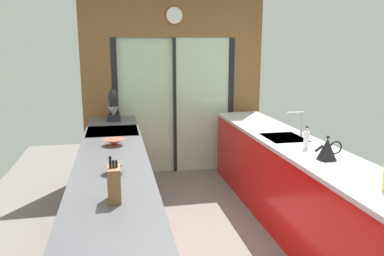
# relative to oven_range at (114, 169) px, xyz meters

# --- Properties ---
(ground_plane) EXTENTS (5.04, 7.60, 0.02)m
(ground_plane) POSITION_rel_oven_range_xyz_m (0.91, -0.65, -0.47)
(ground_plane) COLOR slate
(back_wall_unit) EXTENTS (2.64, 0.12, 2.70)m
(back_wall_unit) POSITION_rel_oven_range_xyz_m (0.91, 1.15, 1.07)
(back_wall_unit) COLOR brown
(back_wall_unit) RESTS_ON ground_plane
(left_counter_run) EXTENTS (0.62, 3.80, 0.92)m
(left_counter_run) POSITION_rel_oven_range_xyz_m (-0.00, -1.12, 0.01)
(left_counter_run) COLOR red
(left_counter_run) RESTS_ON ground_plane
(right_counter_run) EXTENTS (0.62, 3.80, 0.92)m
(right_counter_run) POSITION_rel_oven_range_xyz_m (1.82, -0.95, 0.01)
(right_counter_run) COLOR red
(right_counter_run) RESTS_ON ground_plane
(sink_faucet) EXTENTS (0.19, 0.02, 0.27)m
(sink_faucet) POSITION_rel_oven_range_xyz_m (1.97, -0.70, 0.65)
(sink_faucet) COLOR #B7BABC
(sink_faucet) RESTS_ON right_counter_run
(oven_range) EXTENTS (0.60, 0.60, 0.92)m
(oven_range) POSITION_rel_oven_range_xyz_m (0.00, 0.00, 0.00)
(oven_range) COLOR black
(oven_range) RESTS_ON ground_plane
(mixing_bowl_near) EXTENTS (0.16, 0.16, 0.08)m
(mixing_bowl_near) POSITION_rel_oven_range_xyz_m (0.02, -1.53, 0.51)
(mixing_bowl_near) COLOR #514C47
(mixing_bowl_near) RESTS_ON left_counter_run
(mixing_bowl_far) EXTENTS (0.21, 0.21, 0.06)m
(mixing_bowl_far) POSITION_rel_oven_range_xyz_m (0.02, -0.68, 0.50)
(mixing_bowl_far) COLOR #BC4C38
(mixing_bowl_far) RESTS_ON left_counter_run
(knife_block) EXTENTS (0.08, 0.14, 0.29)m
(knife_block) POSITION_rel_oven_range_xyz_m (0.02, -2.07, 0.58)
(knife_block) COLOR brown
(knife_block) RESTS_ON left_counter_run
(stand_mixer) EXTENTS (0.17, 0.27, 0.42)m
(stand_mixer) POSITION_rel_oven_range_xyz_m (0.02, 0.65, 0.63)
(stand_mixer) COLOR black
(stand_mixer) RESTS_ON left_counter_run
(kettle) EXTENTS (0.26, 0.17, 0.21)m
(kettle) POSITION_rel_oven_range_xyz_m (1.80, -1.53, 0.56)
(kettle) COLOR black
(kettle) RESTS_ON right_counter_run
(soap_bottle_far) EXTENTS (0.05, 0.05, 0.22)m
(soap_bottle_far) POSITION_rel_oven_range_xyz_m (1.80, -1.18, 0.56)
(soap_bottle_far) COLOR silver
(soap_bottle_far) RESTS_ON right_counter_run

